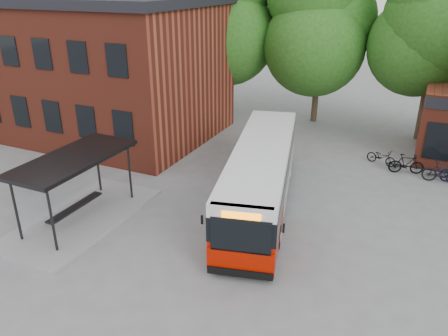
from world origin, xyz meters
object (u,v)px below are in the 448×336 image
at_px(city_bus, 261,177).
at_px(bicycle_0, 381,157).
at_px(bus_shelter, 78,188).
at_px(bicycle_3, 442,173).
at_px(bicycle_1, 406,164).

height_order(city_bus, bicycle_0, city_bus).
height_order(bus_shelter, bicycle_0, bus_shelter).
xyz_separation_m(city_bus, bicycle_3, (7.39, 6.04, -0.86)).
relative_size(bicycle_0, bicycle_3, 0.89).
bearing_deg(bicycle_0, city_bus, 168.12).
distance_m(bicycle_0, bicycle_3, 3.27).
relative_size(city_bus, bicycle_0, 6.80).
relative_size(bicycle_1, bicycle_3, 0.97).
relative_size(bus_shelter, city_bus, 0.63).
height_order(bicycle_1, bicycle_3, bicycle_3).
distance_m(city_bus, bicycle_0, 8.57).
height_order(bus_shelter, bicycle_1, bus_shelter).
relative_size(bus_shelter, bicycle_3, 3.80).
height_order(bus_shelter, city_bus, bus_shelter).
xyz_separation_m(bus_shelter, bicycle_3, (13.87, 10.35, -0.90)).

